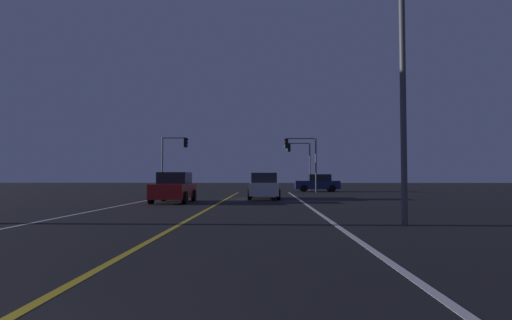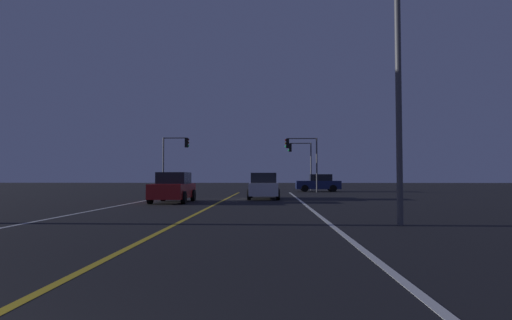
% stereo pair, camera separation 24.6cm
% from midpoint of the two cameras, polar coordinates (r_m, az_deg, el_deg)
% --- Properties ---
extents(lane_edge_right, '(0.16, 43.11, 0.01)m').
position_cam_midpoint_polar(lane_edge_right, '(17.27, 7.99, -7.07)').
color(lane_edge_right, silver).
rests_on(lane_edge_right, ground).
extents(lane_edge_left, '(0.16, 43.11, 0.01)m').
position_cam_midpoint_polar(lane_edge_left, '(18.71, -22.14, -6.56)').
color(lane_edge_left, silver).
rests_on(lane_edge_left, ground).
extents(lane_center_divider, '(0.16, 43.11, 0.01)m').
position_cam_midpoint_polar(lane_center_divider, '(17.38, -7.70, -7.04)').
color(lane_center_divider, gold).
rests_on(lane_center_divider, ground).
extents(car_crossing_side, '(4.30, 2.02, 1.70)m').
position_cam_midpoint_polar(car_crossing_side, '(41.32, 8.26, -3.16)').
color(car_crossing_side, black).
rests_on(car_crossing_side, ground).
extents(car_ahead_far, '(2.02, 4.30, 1.70)m').
position_cam_midpoint_polar(car_ahead_far, '(27.21, 0.87, -3.63)').
color(car_ahead_far, black).
rests_on(car_ahead_far, ground).
extents(car_oncoming, '(2.02, 4.30, 1.70)m').
position_cam_midpoint_polar(car_oncoming, '(23.99, -11.45, -3.76)').
color(car_oncoming, black).
rests_on(car_oncoming, ground).
extents(traffic_light_near_right, '(3.06, 0.36, 5.11)m').
position_cam_midpoint_polar(traffic_light_near_right, '(39.35, 5.90, 1.13)').
color(traffic_light_near_right, '#4C4C51').
rests_on(traffic_light_near_right, ground).
extents(traffic_light_near_left, '(2.54, 0.36, 5.19)m').
position_cam_midpoint_polar(traffic_light_near_left, '(40.21, -11.23, 1.14)').
color(traffic_light_near_left, '#4C4C51').
rests_on(traffic_light_near_left, ground).
extents(traffic_light_far_right, '(2.54, 0.36, 5.10)m').
position_cam_midpoint_polar(traffic_light_far_right, '(44.84, 5.70, 0.67)').
color(traffic_light_far_right, '#4C4C51').
rests_on(traffic_light_far_right, ground).
extents(street_lamp_right_near, '(1.86, 0.44, 8.11)m').
position_cam_midpoint_polar(street_lamp_right_near, '(13.52, 17.25, 13.54)').
color(street_lamp_right_near, '#4C4C51').
rests_on(street_lamp_right_near, ground).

